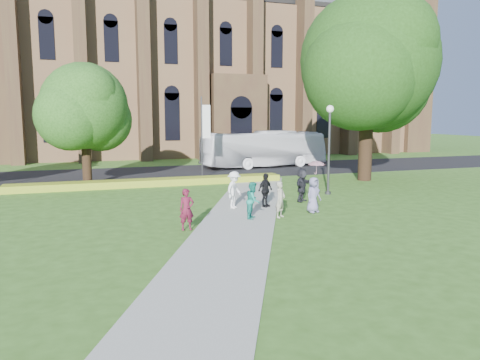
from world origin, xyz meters
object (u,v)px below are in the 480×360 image
object	(u,v)px
large_tree	(369,62)
pedestrian_0	(187,209)
streetlamp	(329,139)
tour_coach	(264,149)

from	to	relation	value
large_tree	pedestrian_0	bearing A→B (deg)	-145.45
pedestrian_0	large_tree	bearing A→B (deg)	31.77
streetlamp	tour_coach	size ratio (longest dim) A/B	0.45
large_tree	pedestrian_0	distance (m)	20.11
large_tree	streetlamp	bearing A→B (deg)	-140.71
streetlamp	tour_coach	xyz separation A→B (m)	(1.81, 14.84, -1.65)
tour_coach	pedestrian_0	xyz separation A→B (m)	(-11.69, -20.93, -0.76)
streetlamp	large_tree	size ratio (longest dim) A/B	0.40
large_tree	tour_coach	size ratio (longest dim) A/B	1.13
large_tree	pedestrian_0	size ratio (longest dim) A/B	7.82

